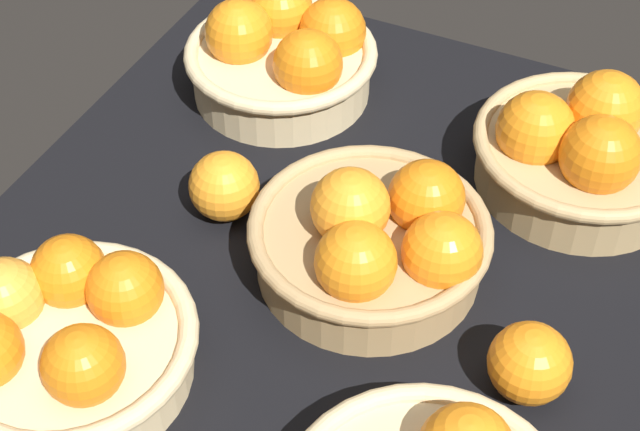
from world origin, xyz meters
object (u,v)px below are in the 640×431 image
basket_far_left (581,150)px  loose_orange_side_gap (224,186)px  basket_near_right (66,338)px  loose_orange_back_gap (530,363)px  basket_near_left (284,55)px  basket_center (377,239)px

basket_far_left → loose_orange_side_gap: (19.63, -31.77, -1.19)cm
basket_near_right → basket_far_left: bearing=141.4°
basket_far_left → loose_orange_back_gap: size_ratio=3.21×
basket_near_left → basket_far_left: 35.60cm
basket_near_right → loose_orange_side_gap: basket_near_right is taller
basket_center → basket_near_left: bearing=-136.9°
basket_center → loose_orange_back_gap: (7.05, 17.18, -1.07)cm
basket_near_left → loose_orange_back_gap: bearing=52.3°
basket_far_left → basket_near_right: (42.99, -34.37, -0.38)cm
basket_near_right → loose_orange_back_gap: (-15.09, 37.15, -0.81)cm
basket_far_left → basket_near_right: basket_far_left is taller
basket_center → basket_far_left: (-20.85, 14.40, 0.11)cm
loose_orange_side_gap → loose_orange_back_gap: bearing=76.5°
basket_far_left → basket_center: bearing=-34.6°
loose_orange_back_gap → loose_orange_side_gap: 35.53cm
loose_orange_side_gap → basket_near_left: bearing=-170.0°
basket_center → basket_far_left: same height
basket_near_left → loose_orange_side_gap: 21.75cm
basket_near_left → basket_near_right: 44.76cm
basket_near_right → loose_orange_back_gap: size_ratio=3.06×
basket_far_left → loose_orange_back_gap: (27.90, 2.78, -1.18)cm
loose_orange_back_gap → loose_orange_side_gap: size_ratio=1.00×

